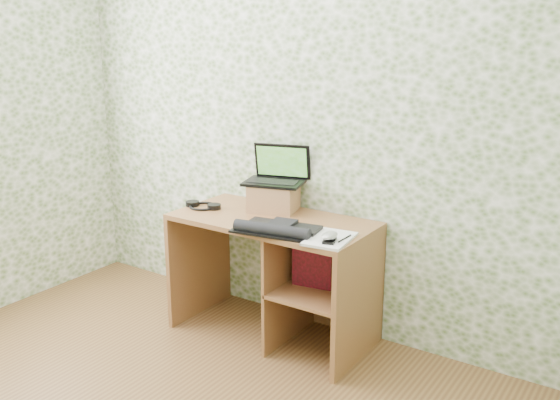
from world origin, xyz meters
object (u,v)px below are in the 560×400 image
Objects in this scene: desk at (286,262)px; keyboard at (278,229)px; laptop at (277,174)px; riser at (274,197)px; notepad at (330,239)px.

keyboard is (0.09, -0.23, 0.29)m from desk.
desk is 0.38m from keyboard.
desk is at bearing -58.22° from laptop.
riser is at bearing 117.90° from keyboard.
laptop is 0.51m from keyboard.
riser is 0.57× the size of keyboard.
riser is 0.14m from laptop.
keyboard is (0.26, -0.35, -0.06)m from riser.
laptop is at bearing 137.71° from desk.
laptop is 0.69m from notepad.
laptop is 0.83× the size of keyboard.
laptop is at bearing 90.00° from riser.
notepad is (0.39, -0.18, 0.28)m from desk.
desk is 2.45× the size of keyboard.
laptop is at bearing 115.08° from keyboard.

